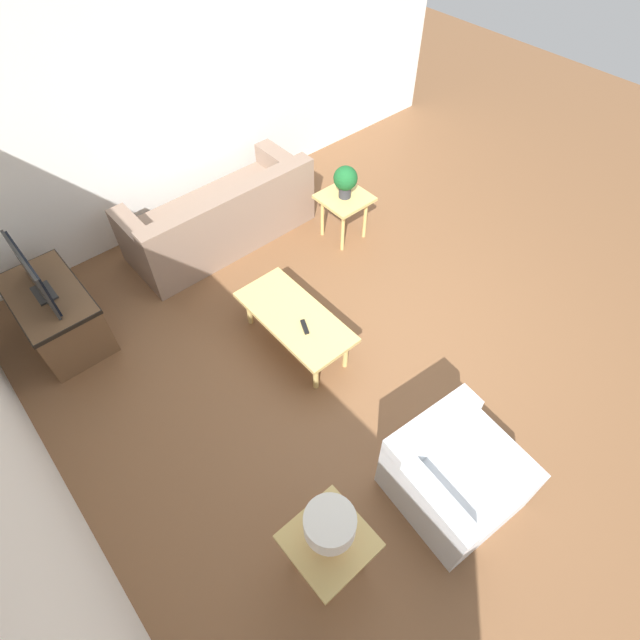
# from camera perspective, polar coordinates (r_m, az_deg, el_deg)

# --- Properties ---
(ground_plane) EXTENTS (14.00, 14.00, 0.00)m
(ground_plane) POSITION_cam_1_polar(r_m,az_deg,el_deg) (4.93, 7.98, -2.10)
(ground_plane) COLOR brown
(wall_back) EXTENTS (7.20, 0.12, 2.70)m
(wall_back) POSITION_cam_1_polar(r_m,az_deg,el_deg) (3.16, -32.42, -15.74)
(wall_back) COLOR white
(wall_back) RESTS_ON ground_plane
(wall_right) EXTENTS (0.12, 7.20, 2.70)m
(wall_right) POSITION_cam_1_polar(r_m,az_deg,el_deg) (6.01, -13.89, 24.17)
(wall_right) COLOR white
(wall_right) RESTS_ON ground_plane
(sofa) EXTENTS (0.86, 2.09, 0.80)m
(sofa) POSITION_cam_1_polar(r_m,az_deg,el_deg) (5.80, -11.18, 11.31)
(sofa) COLOR gray
(sofa) RESTS_ON ground_plane
(armchair) EXTENTS (0.91, 0.88, 0.69)m
(armchair) POSITION_cam_1_polar(r_m,az_deg,el_deg) (4.00, 14.78, -16.66)
(armchair) COLOR silver
(armchair) RESTS_ON ground_plane
(coffee_table) EXTENTS (1.19, 0.54, 0.41)m
(coffee_table) POSITION_cam_1_polar(r_m,az_deg,el_deg) (4.57, -2.90, 0.17)
(coffee_table) COLOR tan
(coffee_table) RESTS_ON ground_plane
(side_table_plant) EXTENTS (0.51, 0.51, 0.55)m
(side_table_plant) POSITION_cam_1_polar(r_m,az_deg,el_deg) (5.67, 2.80, 13.19)
(side_table_plant) COLOR tan
(side_table_plant) RESTS_ON ground_plane
(side_table_lamp) EXTENTS (0.51, 0.51, 0.55)m
(side_table_lamp) POSITION_cam_1_polar(r_m,az_deg,el_deg) (3.54, 1.02, -24.25)
(side_table_lamp) COLOR tan
(side_table_lamp) RESTS_ON ground_plane
(tv_stand_chest) EXTENTS (1.05, 0.61, 0.58)m
(tv_stand_chest) POSITION_cam_1_polar(r_m,az_deg,el_deg) (5.30, -27.86, 0.67)
(tv_stand_chest) COLOR brown
(tv_stand_chest) RESTS_ON ground_plane
(television) EXTENTS (0.80, 0.16, 0.49)m
(television) POSITION_cam_1_polar(r_m,az_deg,el_deg) (4.97, -30.03, 4.46)
(television) COLOR #2D2D2D
(television) RESTS_ON tv_stand_chest
(potted_plant) EXTENTS (0.26, 0.26, 0.36)m
(potted_plant) POSITION_cam_1_polar(r_m,az_deg,el_deg) (5.49, 2.92, 15.72)
(potted_plant) COLOR #333338
(potted_plant) RESTS_ON side_table_plant
(table_lamp) EXTENTS (0.31, 0.31, 0.40)m
(table_lamp) POSITION_cam_1_polar(r_m,az_deg,el_deg) (3.18, 1.12, -22.43)
(table_lamp) COLOR red
(table_lamp) RESTS_ON side_table_lamp
(remote_control) EXTENTS (0.16, 0.10, 0.02)m
(remote_control) POSITION_cam_1_polar(r_m,az_deg,el_deg) (4.43, -1.77, -0.79)
(remote_control) COLOR black
(remote_control) RESTS_ON coffee_table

